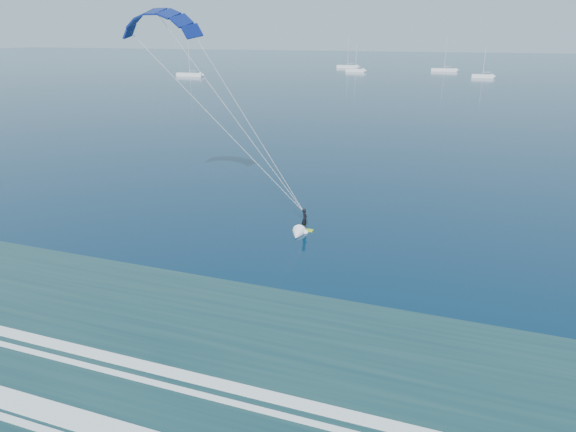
{
  "coord_description": "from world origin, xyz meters",
  "views": [
    {
      "loc": [
        10.15,
        -7.5,
        14.98
      ],
      "look_at": [
        -1.43,
        24.56,
        2.78
      ],
      "focal_mm": 32.0,
      "sensor_mm": 36.0,
      "label": 1
    }
  ],
  "objects_px": {
    "kitesurfer_rig": "(229,111)",
    "sailboat_3": "(483,76)",
    "sailboat_0": "(190,74)",
    "sailboat_1": "(356,70)",
    "sailboat_2": "(444,70)",
    "sailboat_7": "(348,66)"
  },
  "relations": [
    {
      "from": "sailboat_2",
      "to": "sailboat_3",
      "type": "xyz_separation_m",
      "value": [
        14.96,
        -28.47,
        -0.02
      ]
    },
    {
      "from": "sailboat_0",
      "to": "sailboat_1",
      "type": "height_order",
      "value": "sailboat_0"
    },
    {
      "from": "sailboat_7",
      "to": "sailboat_1",
      "type": "bearing_deg",
      "value": -69.18
    },
    {
      "from": "sailboat_3",
      "to": "sailboat_7",
      "type": "xyz_separation_m",
      "value": [
        -57.47,
        36.7,
        0.03
      ]
    },
    {
      "from": "sailboat_0",
      "to": "sailboat_7",
      "type": "xyz_separation_m",
      "value": [
        42.84,
        65.74,
        0.0
      ]
    },
    {
      "from": "sailboat_3",
      "to": "kitesurfer_rig",
      "type": "bearing_deg",
      "value": -96.57
    },
    {
      "from": "kitesurfer_rig",
      "to": "sailboat_0",
      "type": "xyz_separation_m",
      "value": [
        -81.53,
        133.92,
        -8.7
      ]
    },
    {
      "from": "kitesurfer_rig",
      "to": "sailboat_3",
      "type": "relative_size",
      "value": 1.73
    },
    {
      "from": "sailboat_0",
      "to": "sailboat_1",
      "type": "relative_size",
      "value": 1.27
    },
    {
      "from": "kitesurfer_rig",
      "to": "sailboat_3",
      "type": "height_order",
      "value": "kitesurfer_rig"
    },
    {
      "from": "sailboat_0",
      "to": "sailboat_7",
      "type": "bearing_deg",
      "value": 56.91
    },
    {
      "from": "sailboat_2",
      "to": "kitesurfer_rig",
      "type": "bearing_deg",
      "value": -91.14
    },
    {
      "from": "sailboat_3",
      "to": "sailboat_1",
      "type": "bearing_deg",
      "value": 165.06
    },
    {
      "from": "kitesurfer_rig",
      "to": "sailboat_2",
      "type": "distance_m",
      "value": 191.66
    },
    {
      "from": "kitesurfer_rig",
      "to": "sailboat_2",
      "type": "bearing_deg",
      "value": 88.86
    },
    {
      "from": "sailboat_2",
      "to": "sailboat_1",
      "type": "bearing_deg",
      "value": -155.09
    },
    {
      "from": "sailboat_0",
      "to": "kitesurfer_rig",
      "type": "bearing_deg",
      "value": -58.67
    },
    {
      "from": "sailboat_0",
      "to": "sailboat_1",
      "type": "distance_m",
      "value": 66.72
    },
    {
      "from": "sailboat_2",
      "to": "sailboat_7",
      "type": "bearing_deg",
      "value": 169.04
    },
    {
      "from": "kitesurfer_rig",
      "to": "sailboat_1",
      "type": "bearing_deg",
      "value": 99.57
    },
    {
      "from": "sailboat_1",
      "to": "sailboat_7",
      "type": "bearing_deg",
      "value": 110.82
    },
    {
      "from": "sailboat_2",
      "to": "sailboat_7",
      "type": "height_order",
      "value": "sailboat_7"
    }
  ]
}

